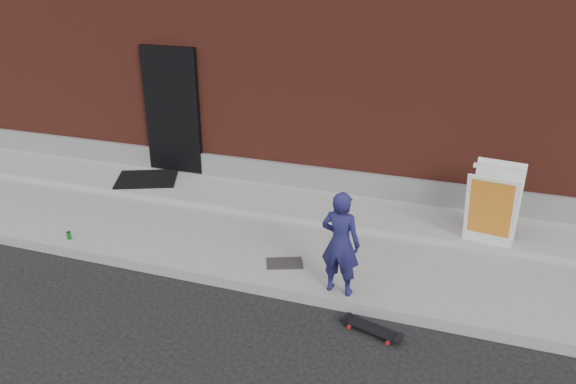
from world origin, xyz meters
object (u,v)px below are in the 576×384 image
at_px(skateboard, 371,328).
at_px(pizza_sign, 493,205).
at_px(child, 340,243).
at_px(soda_can, 69,235).

relative_size(skateboard, pizza_sign, 0.66).
bearing_deg(child, soda_can, 6.44).
height_order(skateboard, soda_can, soda_can).
relative_size(pizza_sign, soda_can, 9.79).
bearing_deg(soda_can, child, -0.66).
distance_m(skateboard, pizza_sign, 2.67).
relative_size(child, pizza_sign, 1.21).
distance_m(child, pizza_sign, 2.47).
relative_size(child, soda_can, 11.84).
height_order(child, pizza_sign, child).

